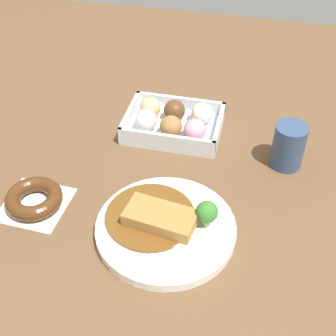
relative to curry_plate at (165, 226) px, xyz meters
The scene contains 5 objects.
ground_plane 0.12m from the curry_plate, 70.00° to the right, with size 1.60×1.60×0.00m, color brown.
curry_plate is the anchor object (origin of this frame).
donut_box 0.29m from the curry_plate, 80.07° to the right, with size 0.21×0.15×0.06m.
chocolate_ring_donut 0.25m from the curry_plate, ahead, with size 0.12×0.12×0.03m.
coffee_mug 0.30m from the curry_plate, 130.43° to the right, with size 0.06×0.06×0.09m, color #33476B.
Camera 1 is at (-0.17, 0.63, 0.63)m, focal length 49.84 mm.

